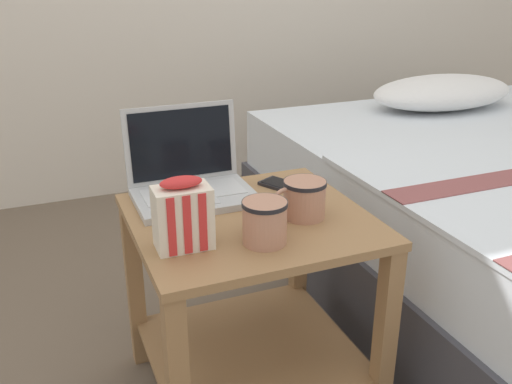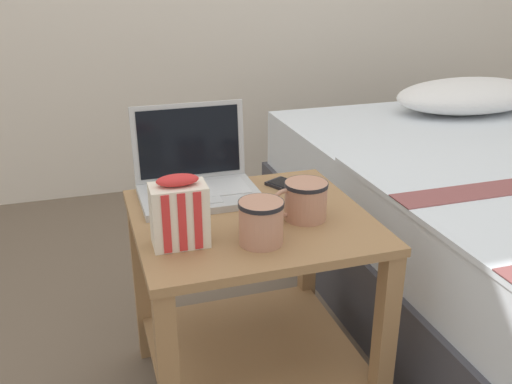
{
  "view_description": "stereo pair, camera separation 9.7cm",
  "coord_description": "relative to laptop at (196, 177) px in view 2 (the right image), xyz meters",
  "views": [
    {
      "loc": [
        -0.46,
        -1.19,
        1.11
      ],
      "look_at": [
        0.0,
        -0.04,
        0.61
      ],
      "focal_mm": 40.0,
      "sensor_mm": 36.0,
      "label": 1
    },
    {
      "loc": [
        -0.37,
        -1.22,
        1.11
      ],
      "look_at": [
        0.0,
        -0.04,
        0.61
      ],
      "focal_mm": 40.0,
      "sensor_mm": 36.0,
      "label": 2
    }
  ],
  "objects": [
    {
      "name": "mug_front_left",
      "position": [
        0.22,
        -0.24,
        0.01
      ],
      "size": [
        0.15,
        0.11,
        0.09
      ],
      "color": "tan",
      "rests_on": "bedside_table"
    },
    {
      "name": "snack_bag",
      "position": [
        -0.1,
        -0.28,
        0.03
      ],
      "size": [
        0.12,
        0.08,
        0.16
      ],
      "color": "silver",
      "rests_on": "bedside_table"
    },
    {
      "name": "mug_front_right",
      "position": [
        0.08,
        -0.32,
        0.01
      ],
      "size": [
        0.1,
        0.14,
        0.1
      ],
      "color": "tan",
      "rests_on": "bedside_table"
    },
    {
      "name": "laptop",
      "position": [
        0.0,
        0.0,
        0.0
      ],
      "size": [
        0.31,
        0.24,
        0.23
      ],
      "color": "#B7BABC",
      "rests_on": "bedside_table"
    },
    {
      "name": "bedside_table",
      "position": [
        0.1,
        -0.19,
        -0.24
      ],
      "size": [
        0.57,
        0.53,
        0.53
      ],
      "color": "#997047",
      "rests_on": "ground_plane"
    },
    {
      "name": "cell_phone",
      "position": [
        0.26,
        -0.05,
        -0.04
      ],
      "size": [
        0.13,
        0.16,
        0.01
      ],
      "color": "black",
      "rests_on": "bedside_table"
    }
  ]
}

